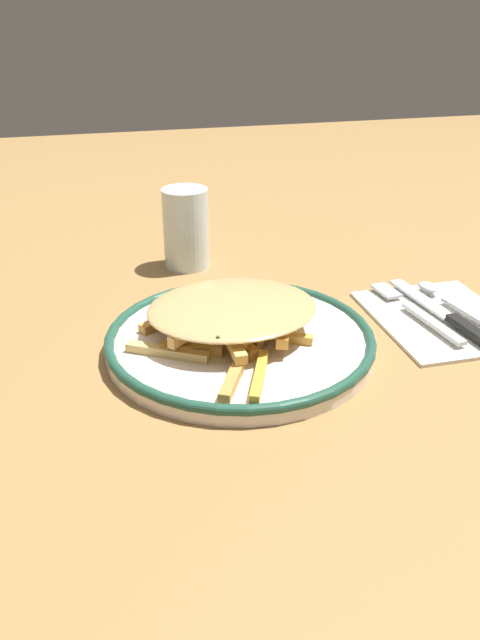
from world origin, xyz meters
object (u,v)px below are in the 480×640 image
(fries_heap, at_px, (233,315))
(napkin, at_px, (442,317))
(fork, at_px, (416,311))
(plate, at_px, (240,340))
(spoon, at_px, (445,298))
(water_glass, at_px, (186,228))
(knife, at_px, (452,319))

(fries_heap, bearing_deg, napkin, 0.38)
(napkin, relative_size, fork, 1.09)
(plate, relative_size, fork, 1.68)
(spoon, relative_size, water_glass, 1.35)
(plate, xyz_separation_m, fries_heap, (-0.01, 0.01, 0.03))
(fork, bearing_deg, spoon, 23.25)
(fork, distance_m, knife, 0.04)
(plate, relative_size, knife, 1.41)
(napkin, height_order, water_glass, water_glass)
(plate, height_order, fork, plate)
(plate, xyz_separation_m, napkin, (0.25, 0.01, -0.01))
(spoon, bearing_deg, knife, -111.36)
(fries_heap, bearing_deg, fork, 3.43)
(plate, distance_m, water_glass, 0.26)
(fries_heap, distance_m, knife, 0.26)
(fries_heap, bearing_deg, spoon, 7.29)
(fork, xyz_separation_m, knife, (0.03, -0.03, 0.00))
(knife, relative_size, spoon, 1.38)
(plate, height_order, knife, plate)
(fork, distance_m, spoon, 0.06)
(plate, distance_m, fork, 0.23)
(plate, xyz_separation_m, fork, (0.22, 0.02, -0.00))
(knife, xyz_separation_m, water_glass, (-0.27, 0.27, 0.05))
(napkin, xyz_separation_m, water_glass, (-0.27, 0.25, 0.05))
(fries_heap, xyz_separation_m, knife, (0.26, -0.02, -0.03))
(fork, bearing_deg, plate, -174.94)
(fries_heap, xyz_separation_m, napkin, (0.26, 0.00, -0.04))
(knife, bearing_deg, fries_heap, 176.27)
(plate, bearing_deg, water_glass, 92.64)
(spoon, height_order, water_glass, water_glass)
(plate, height_order, fries_heap, fries_heap)
(fries_heap, height_order, spoon, fries_heap)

